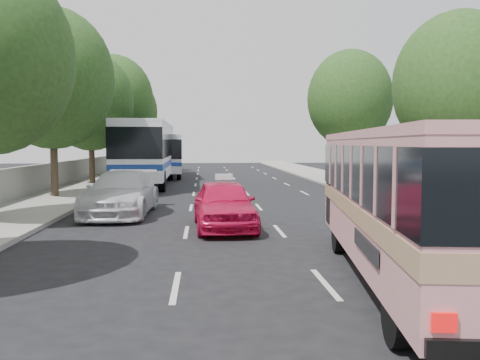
{
  "coord_description": "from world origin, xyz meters",
  "views": [
    {
      "loc": [
        -1.35,
        -11.56,
        2.73
      ],
      "look_at": [
        -0.23,
        4.12,
        1.6
      ],
      "focal_mm": 38.0,
      "sensor_mm": 36.0,
      "label": 1
    }
  ],
  "objects": [
    {
      "name": "tree_left_d",
      "position": [
        -8.52,
        21.94,
        5.63
      ],
      "size": [
        5.52,
        5.52,
        8.6
      ],
      "color": "#38281E",
      "rests_on": "ground"
    },
    {
      "name": "tree_left_f",
      "position": [
        -8.62,
        37.94,
        6.0
      ],
      "size": [
        5.88,
        5.88,
        9.16
      ],
      "color": "#38281E",
      "rests_on": "ground"
    },
    {
      "name": "tree_left_e",
      "position": [
        -8.42,
        29.94,
        6.43
      ],
      "size": [
        6.3,
        6.3,
        9.82
      ],
      "color": "#38281E",
      "rests_on": "ground"
    },
    {
      "name": "sidewalk_right",
      "position": [
        8.5,
        20.0,
        0.06
      ],
      "size": [
        4.0,
        90.0,
        0.12
      ],
      "primitive_type": "cube",
      "color": "#9E998E",
      "rests_on": "ground"
    },
    {
      "name": "white_pickup",
      "position": [
        -4.5,
        8.0,
        0.83
      ],
      "size": [
        2.55,
        5.83,
        1.67
      ],
      "primitive_type": "imported",
      "rotation": [
        0.0,
        0.0,
        -0.04
      ],
      "color": "silver",
      "rests_on": "ground"
    },
    {
      "name": "tree_right_near",
      "position": [
        8.78,
        7.94,
        5.2
      ],
      "size": [
        5.1,
        5.1,
        7.95
      ],
      "color": "#38281E",
      "rests_on": "ground"
    },
    {
      "name": "pink_bus",
      "position": [
        2.66,
        -2.08,
        1.85
      ],
      "size": [
        3.59,
        9.56,
        2.97
      ],
      "rotation": [
        0.0,
        0.0,
        -0.13
      ],
      "color": "#CE8589",
      "rests_on": "ground"
    },
    {
      "name": "tour_coach_front",
      "position": [
        -5.06,
        22.02,
        2.44
      ],
      "size": [
        3.14,
        13.59,
        4.05
      ],
      "rotation": [
        0.0,
        0.0,
        0.02
      ],
      "color": "white",
      "rests_on": "ground"
    },
    {
      "name": "tree_left_c",
      "position": [
        -8.62,
        13.94,
        6.12
      ],
      "size": [
        6.0,
        6.0,
        9.35
      ],
      "color": "#38281E",
      "rests_on": "ground"
    },
    {
      "name": "pink_taxi",
      "position": [
        -0.71,
        4.62,
        0.79
      ],
      "size": [
        2.08,
        4.72,
        1.58
      ],
      "primitive_type": "imported",
      "rotation": [
        0.0,
        0.0,
        0.05
      ],
      "color": "#D81247",
      "rests_on": "ground"
    },
    {
      "name": "taxi_roof_sign",
      "position": [
        -0.71,
        4.62,
        1.67
      ],
      "size": [
        0.56,
        0.21,
        0.18
      ],
      "primitive_type": "cube",
      "rotation": [
        0.0,
        0.0,
        0.05
      ],
      "color": "silver",
      "rests_on": "pink_taxi"
    },
    {
      "name": "tour_coach_rear",
      "position": [
        -4.57,
        30.77,
        2.05
      ],
      "size": [
        3.32,
        11.52,
        3.4
      ],
      "rotation": [
        0.0,
        0.0,
        0.08
      ],
      "color": "silver",
      "rests_on": "ground"
    },
    {
      "name": "sidewalk_left",
      "position": [
        -8.5,
        20.0,
        0.07
      ],
      "size": [
        4.0,
        90.0,
        0.15
      ],
      "primitive_type": "cube",
      "color": "#9E998E",
      "rests_on": "ground"
    },
    {
      "name": "low_wall",
      "position": [
        -10.3,
        20.0,
        0.9
      ],
      "size": [
        0.3,
        90.0,
        1.5
      ],
      "primitive_type": "cube",
      "color": "#9E998E",
      "rests_on": "sidewalk_left"
    },
    {
      "name": "ground",
      "position": [
        0.0,
        0.0,
        0.0
      ],
      "size": [
        120.0,
        120.0,
        0.0
      ],
      "primitive_type": "plane",
      "color": "black",
      "rests_on": "ground"
    },
    {
      "name": "tree_right_far",
      "position": [
        9.08,
        23.94,
        6.12
      ],
      "size": [
        6.0,
        6.0,
        9.35
      ],
      "color": "#38281E",
      "rests_on": "ground"
    }
  ]
}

